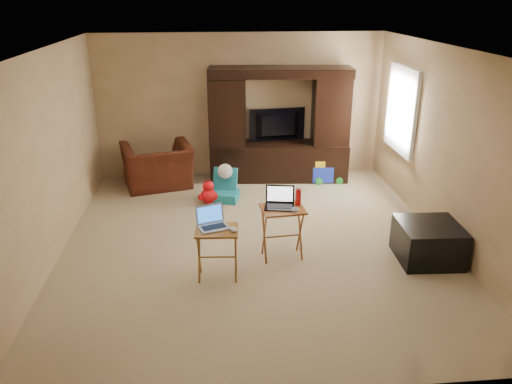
{
  "coord_description": "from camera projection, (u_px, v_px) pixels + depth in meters",
  "views": [
    {
      "loc": [
        -0.54,
        -5.94,
        3.11
      ],
      "look_at": [
        0.0,
        -0.2,
        0.8
      ],
      "focal_mm": 35.0,
      "sensor_mm": 36.0,
      "label": 1
    }
  ],
  "objects": [
    {
      "name": "wall_left",
      "position": [
        48.0,
        159.0,
        6.01
      ],
      "size": [
        0.0,
        5.5,
        5.5
      ],
      "primitive_type": "plane",
      "rotation": [
        1.57,
        0.0,
        1.57
      ],
      "color": "tan",
      "rests_on": "ground"
    },
    {
      "name": "push_toy",
      "position": [
        328.0,
        170.0,
        8.76
      ],
      "size": [
        0.59,
        0.44,
        0.42
      ],
      "primitive_type": null,
      "rotation": [
        0.0,
        0.0,
        -0.06
      ],
      "color": "#1931CD",
      "rests_on": "floor"
    },
    {
      "name": "recliner",
      "position": [
        158.0,
        166.0,
        8.49
      ],
      "size": [
        1.34,
        1.24,
        0.73
      ],
      "primitive_type": "imported",
      "rotation": [
        0.0,
        0.0,
        3.4
      ],
      "color": "#4E1C10",
      "rests_on": "floor"
    },
    {
      "name": "water_bottle",
      "position": [
        298.0,
        197.0,
        6.11
      ],
      "size": [
        0.07,
        0.07,
        0.21
      ],
      "primitive_type": "cylinder",
      "color": "red",
      "rests_on": "tray_table_right"
    },
    {
      "name": "entertainment_center",
      "position": [
        279.0,
        125.0,
        8.62
      ],
      "size": [
        2.44,
        0.81,
        1.96
      ],
      "primitive_type": "cube",
      "rotation": [
        0.0,
        0.0,
        -0.09
      ],
      "color": "black",
      "rests_on": "floor"
    },
    {
      "name": "tray_table_right",
      "position": [
        282.0,
        233.0,
        6.19
      ],
      "size": [
        0.56,
        0.46,
        0.67
      ],
      "primitive_type": "cube",
      "rotation": [
        0.0,
        0.0,
        0.1
      ],
      "color": "#A85228",
      "rests_on": "floor"
    },
    {
      "name": "ottoman",
      "position": [
        428.0,
        242.0,
        6.18
      ],
      "size": [
        0.77,
        0.77,
        0.47
      ],
      "primitive_type": "cube",
      "rotation": [
        0.0,
        0.0,
        -0.05
      ],
      "color": "black",
      "rests_on": "floor"
    },
    {
      "name": "laptop_left",
      "position": [
        214.0,
        219.0,
        5.6
      ],
      "size": [
        0.4,
        0.36,
        0.24
      ],
      "primitive_type": "cube",
      "rotation": [
        0.0,
        0.0,
        0.33
      ],
      "color": "#ADADB2",
      "rests_on": "tray_table_left"
    },
    {
      "name": "mouse_right",
      "position": [
        295.0,
        210.0,
        5.95
      ],
      "size": [
        0.12,
        0.16,
        0.06
      ],
      "primitive_type": "ellipsoid",
      "rotation": [
        0.0,
        0.0,
        -0.28
      ],
      "color": "#44444A",
      "rests_on": "tray_table_right"
    },
    {
      "name": "window_frame",
      "position": [
        401.0,
        110.0,
        7.82
      ],
      "size": [
        0.06,
        1.14,
        1.34
      ],
      "primitive_type": "cube",
      "color": "white",
      "rests_on": "ground"
    },
    {
      "name": "child_rocker",
      "position": [
        226.0,
        185.0,
        7.93
      ],
      "size": [
        0.48,
        0.52,
        0.51
      ],
      "primitive_type": null,
      "rotation": [
        0.0,
        0.0,
        -0.26
      ],
      "color": "teal",
      "rests_on": "floor"
    },
    {
      "name": "ceiling",
      "position": [
        254.0,
        49.0,
        5.76
      ],
      "size": [
        5.5,
        5.5,
        0.0
      ],
      "primitive_type": "plane",
      "rotation": [
        3.14,
        0.0,
        0.0
      ],
      "color": "silver",
      "rests_on": "ground"
    },
    {
      "name": "television",
      "position": [
        278.0,
        126.0,
        8.74
      ],
      "size": [
        1.0,
        0.24,
        0.57
      ],
      "primitive_type": "imported",
      "rotation": [
        0.0,
        0.0,
        3.25
      ],
      "color": "black",
      "rests_on": "entertainment_center"
    },
    {
      "name": "wall_front",
      "position": [
        288.0,
        263.0,
        3.69
      ],
      "size": [
        5.0,
        0.0,
        5.0
      ],
      "primitive_type": "plane",
      "rotation": [
        -1.57,
        0.0,
        0.0
      ],
      "color": "tan",
      "rests_on": "ground"
    },
    {
      "name": "floor",
      "position": [
        255.0,
        242.0,
        6.69
      ],
      "size": [
        5.5,
        5.5,
        0.0
      ],
      "primitive_type": "plane",
      "color": "tan",
      "rests_on": "ground"
    },
    {
      "name": "wall_back",
      "position": [
        240.0,
        106.0,
        8.77
      ],
      "size": [
        5.0,
        0.0,
        5.0
      ],
      "primitive_type": "plane",
      "rotation": [
        1.57,
        0.0,
        0.0
      ],
      "color": "tan",
      "rests_on": "ground"
    },
    {
      "name": "window_pane",
      "position": [
        403.0,
        110.0,
        7.82
      ],
      "size": [
        0.0,
        1.2,
        1.2
      ],
      "primitive_type": "plane",
      "rotation": [
        1.57,
        0.0,
        -1.57
      ],
      "color": "white",
      "rests_on": "ground"
    },
    {
      "name": "mouse_left",
      "position": [
        234.0,
        229.0,
        5.57
      ],
      "size": [
        0.12,
        0.15,
        0.05
      ],
      "primitive_type": "ellipsoid",
      "rotation": [
        0.0,
        0.0,
        0.35
      ],
      "color": "silver",
      "rests_on": "tray_table_left"
    },
    {
      "name": "wall_right",
      "position": [
        447.0,
        147.0,
        6.45
      ],
      "size": [
        0.0,
        5.5,
        5.5
      ],
      "primitive_type": "plane",
      "rotation": [
        1.57,
        0.0,
        -1.57
      ],
      "color": "tan",
      "rests_on": "ground"
    },
    {
      "name": "plush_toy",
      "position": [
        208.0,
        192.0,
        7.85
      ],
      "size": [
        0.34,
        0.29,
        0.38
      ],
      "primitive_type": null,
      "color": "red",
      "rests_on": "floor"
    },
    {
      "name": "tray_table_left",
      "position": [
        217.0,
        254.0,
        5.74
      ],
      "size": [
        0.51,
        0.42,
        0.63
      ],
      "primitive_type": "cube",
      "rotation": [
        0.0,
        0.0,
        -0.07
      ],
      "color": "#9D6526",
      "rests_on": "floor"
    },
    {
      "name": "laptop_right",
      "position": [
        280.0,
        198.0,
        6.03
      ],
      "size": [
        0.4,
        0.35,
        0.24
      ],
      "primitive_type": "cube",
      "rotation": [
        0.0,
        0.0,
        -0.18
      ],
      "color": "black",
      "rests_on": "tray_table_right"
    }
  ]
}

